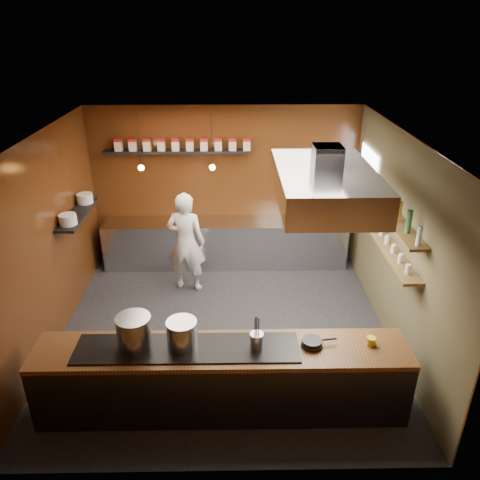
{
  "coord_description": "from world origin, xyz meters",
  "views": [
    {
      "loc": [
        0.14,
        -5.96,
        4.41
      ],
      "look_at": [
        0.25,
        0.4,
        1.36
      ],
      "focal_mm": 35.0,
      "sensor_mm": 36.0,
      "label": 1
    }
  ],
  "objects_px": {
    "stockpot_large": "(134,332)",
    "espresso_machine": "(336,210)",
    "extractor_hood": "(325,185)",
    "stockpot_small": "(182,334)",
    "chef": "(186,242)"
  },
  "relations": [
    {
      "from": "stockpot_small",
      "to": "espresso_machine",
      "type": "xyz_separation_m",
      "value": [
        2.55,
        3.8,
        -0.01
      ]
    },
    {
      "from": "stockpot_large",
      "to": "espresso_machine",
      "type": "height_order",
      "value": "stockpot_large"
    },
    {
      "from": "espresso_machine",
      "to": "stockpot_small",
      "type": "bearing_deg",
      "value": -133.08
    },
    {
      "from": "stockpot_large",
      "to": "stockpot_small",
      "type": "distance_m",
      "value": 0.55
    },
    {
      "from": "chef",
      "to": "stockpot_large",
      "type": "bearing_deg",
      "value": 93.87
    },
    {
      "from": "stockpot_large",
      "to": "chef",
      "type": "distance_m",
      "value": 2.85
    },
    {
      "from": "extractor_hood",
      "to": "stockpot_small",
      "type": "relative_size",
      "value": 5.6
    },
    {
      "from": "espresso_machine",
      "to": "chef",
      "type": "xyz_separation_m",
      "value": [
        -2.77,
        -0.97,
        -0.2
      ]
    },
    {
      "from": "espresso_machine",
      "to": "stockpot_large",
      "type": "bearing_deg",
      "value": -138.44
    },
    {
      "from": "espresso_machine",
      "to": "chef",
      "type": "bearing_deg",
      "value": -169.81
    },
    {
      "from": "extractor_hood",
      "to": "chef",
      "type": "height_order",
      "value": "extractor_hood"
    },
    {
      "from": "stockpot_large",
      "to": "espresso_machine",
      "type": "xyz_separation_m",
      "value": [
        3.1,
        3.8,
        -0.04
      ]
    },
    {
      "from": "extractor_hood",
      "to": "stockpot_small",
      "type": "height_order",
      "value": "extractor_hood"
    },
    {
      "from": "espresso_machine",
      "to": "chef",
      "type": "height_order",
      "value": "chef"
    },
    {
      "from": "stockpot_large",
      "to": "espresso_machine",
      "type": "relative_size",
      "value": 1.01
    }
  ]
}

